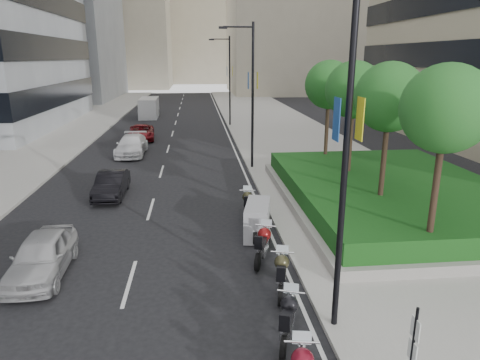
{
  "coord_description": "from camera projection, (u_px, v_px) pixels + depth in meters",
  "views": [
    {
      "loc": [
        0.79,
        -8.6,
        6.99
      ],
      "look_at": [
        2.55,
        8.61,
        2.0
      ],
      "focal_mm": 32.0,
      "sensor_mm": 36.0,
      "label": 1
    }
  ],
  "objects": [
    {
      "name": "sidewalk_right",
      "position": [
        286.0,
        134.0,
        39.61
      ],
      "size": [
        10.0,
        100.0,
        0.15
      ],
      "primitive_type": "cube",
      "color": "#9E9B93",
      "rests_on": "ground"
    },
    {
      "name": "sidewalk_left",
      "position": [
        51.0,
        139.0,
        37.56
      ],
      "size": [
        8.0,
        100.0,
        0.15
      ],
      "primitive_type": "cube",
      "color": "#9E9B93",
      "rests_on": "ground"
    },
    {
      "name": "lane_edge",
      "position": [
        229.0,
        136.0,
        39.11
      ],
      "size": [
        0.12,
        100.0,
        0.01
      ],
      "primitive_type": "cube",
      "color": "silver",
      "rests_on": "ground"
    },
    {
      "name": "lane_centre",
      "position": [
        171.0,
        137.0,
        38.6
      ],
      "size": [
        0.12,
        100.0,
        0.01
      ],
      "primitive_type": "cube",
      "color": "silver",
      "rests_on": "ground"
    },
    {
      "name": "building_grey_far",
      "position": [
        42.0,
        7.0,
        70.49
      ],
      "size": [
        22.0,
        26.0,
        30.0
      ],
      "primitive_type": "cube",
      "color": "gray",
      "rests_on": "ground"
    },
    {
      "name": "building_cream_left",
      "position": [
        112.0,
        12.0,
        99.2
      ],
      "size": [
        26.0,
        24.0,
        34.0
      ],
      "primitive_type": "cube",
      "color": "#B7AD93",
      "rests_on": "ground"
    },
    {
      "name": "building_cream_centre",
      "position": [
        198.0,
        12.0,
        119.71
      ],
      "size": [
        30.0,
        24.0,
        38.0
      ],
      "primitive_type": "cube",
      "color": "#B7AD93",
      "rests_on": "ground"
    },
    {
      "name": "planter",
      "position": [
        391.0,
        201.0,
        20.52
      ],
      "size": [
        10.0,
        14.0,
        0.4
      ],
      "primitive_type": "cube",
      "color": "gray",
      "rests_on": "sidewalk_right"
    },
    {
      "name": "hedge",
      "position": [
        392.0,
        189.0,
        20.35
      ],
      "size": [
        9.4,
        13.4,
        0.8
      ],
      "primitive_type": "cube",
      "color": "#134112",
      "rests_on": "planter"
    },
    {
      "name": "tree_0",
      "position": [
        446.0,
        109.0,
        13.23
      ],
      "size": [
        2.8,
        2.8,
        6.3
      ],
      "color": "#332319",
      "rests_on": "planter"
    },
    {
      "name": "tree_1",
      "position": [
        390.0,
        98.0,
        17.05
      ],
      "size": [
        2.8,
        2.8,
        6.3
      ],
      "color": "#332319",
      "rests_on": "planter"
    },
    {
      "name": "tree_2",
      "position": [
        354.0,
        90.0,
        20.87
      ],
      "size": [
        2.8,
        2.8,
        6.3
      ],
      "color": "#332319",
      "rests_on": "planter"
    },
    {
      "name": "tree_3",
      "position": [
        329.0,
        85.0,
        24.7
      ],
      "size": [
        2.8,
        2.8,
        6.3
      ],
      "color": "#332319",
      "rests_on": "planter"
    },
    {
      "name": "lamp_post_0",
      "position": [
        340.0,
        142.0,
        10.03
      ],
      "size": [
        2.34,
        0.45,
        9.0
      ],
      "color": "black",
      "rests_on": "ground"
    },
    {
      "name": "lamp_post_1",
      "position": [
        250.0,
        89.0,
        26.28
      ],
      "size": [
        2.34,
        0.45,
        9.0
      ],
      "color": "black",
      "rests_on": "ground"
    },
    {
      "name": "lamp_post_2",
      "position": [
        228.0,
        77.0,
        43.49
      ],
      "size": [
        2.34,
        0.45,
        9.0
      ],
      "color": "black",
      "rests_on": "ground"
    },
    {
      "name": "parking_sign",
      "position": [
        412.0,
        355.0,
        8.23
      ],
      "size": [
        0.06,
        0.32,
        2.5
      ],
      "color": "black",
      "rests_on": "ground"
    },
    {
      "name": "motorcycle_2",
      "position": [
        288.0,
        319.0,
        10.87
      ],
      "size": [
        0.95,
        2.1,
        1.09
      ],
      "rotation": [
        0.0,
        0.0,
        1.23
      ],
      "color": "black",
      "rests_on": "ground"
    },
    {
      "name": "motorcycle_3",
      "position": [
        281.0,
        273.0,
        13.14
      ],
      "size": [
        0.79,
        2.15,
        1.09
      ],
      "rotation": [
        0.0,
        0.0,
        1.34
      ],
      "color": "black",
      "rests_on": "ground"
    },
    {
      "name": "motorcycle_4",
      "position": [
        263.0,
        244.0,
        15.17
      ],
      "size": [
        1.01,
        2.16,
        1.12
      ],
      "rotation": [
        0.0,
        0.0,
        1.21
      ],
      "color": "black",
      "rests_on": "ground"
    },
    {
      "name": "motorcycle_5",
      "position": [
        257.0,
        220.0,
        17.24
      ],
      "size": [
        1.36,
        2.37,
        1.35
      ],
      "rotation": [
        0.0,
        0.0,
        1.36
      ],
      "color": "black",
      "rests_on": "ground"
    },
    {
      "name": "motorcycle_6",
      "position": [
        247.0,
        204.0,
        19.39
      ],
      "size": [
        0.73,
        2.18,
        1.09
      ],
      "rotation": [
        0.0,
        0.0,
        1.44
      ],
      "color": "black",
      "rests_on": "ground"
    },
    {
      "name": "car_a",
      "position": [
        42.0,
        255.0,
        14.08
      ],
      "size": [
        1.76,
        4.11,
        1.39
      ],
      "primitive_type": "imported",
      "rotation": [
        0.0,
        0.0,
        0.03
      ],
      "color": "#B2B1B4",
      "rests_on": "ground"
    },
    {
      "name": "car_b",
      "position": [
        111.0,
        184.0,
        22.11
      ],
      "size": [
        1.38,
        3.9,
        1.28
      ],
      "primitive_type": "imported",
      "rotation": [
        0.0,
        0.0,
        -0.01
      ],
      "color": "black",
      "rests_on": "ground"
    },
    {
      "name": "car_c",
      "position": [
        132.0,
        145.0,
        31.58
      ],
      "size": [
        2.06,
        4.95,
        1.43
      ],
      "primitive_type": "imported",
      "rotation": [
        0.0,
        0.0,
        -0.01
      ],
      "color": "white",
      "rests_on": "ground"
    },
    {
      "name": "car_d",
      "position": [
        141.0,
        132.0,
        37.32
      ],
      "size": [
        2.54,
        4.84,
        1.3
      ],
      "primitive_type": "imported",
      "rotation": [
        0.0,
        0.0,
        0.09
      ],
      "color": "maroon",
      "rests_on": "ground"
    },
    {
      "name": "delivery_van",
      "position": [
        149.0,
        109.0,
        50.94
      ],
      "size": [
        2.16,
        5.45,
        2.27
      ],
      "rotation": [
        0.0,
        0.0,
        0.02
      ],
      "color": "silver",
      "rests_on": "ground"
    }
  ]
}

